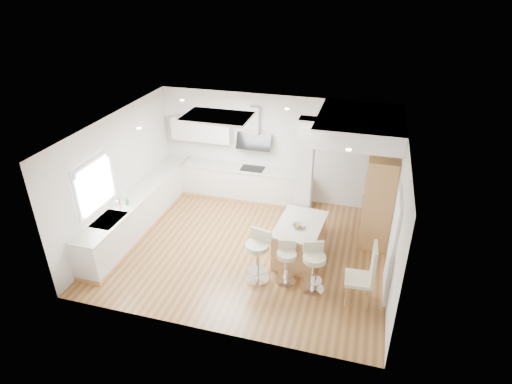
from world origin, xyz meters
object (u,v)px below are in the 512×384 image
(bar_stool_c, at_px, (314,265))
(bar_stool_b, at_px, (286,261))
(dining_chair, at_px, (366,273))
(bar_stool_a, at_px, (258,254))
(peninsula, at_px, (299,240))

(bar_stool_c, bearing_deg, bar_stool_b, 154.21)
(bar_stool_c, relative_size, dining_chair, 0.79)
(bar_stool_a, relative_size, bar_stool_c, 1.07)
(dining_chair, bearing_deg, bar_stool_c, 169.82)
(bar_stool_c, bearing_deg, dining_chair, -25.00)
(bar_stool_b, relative_size, dining_chair, 0.71)
(bar_stool_a, bearing_deg, peninsula, 66.94)
(bar_stool_a, bearing_deg, dining_chair, 8.62)
(peninsula, distance_m, bar_stool_b, 0.88)
(bar_stool_b, distance_m, dining_chair, 1.52)
(dining_chair, bearing_deg, bar_stool_a, 173.16)
(peninsula, distance_m, dining_chair, 1.78)
(peninsula, relative_size, bar_stool_c, 1.45)
(peninsula, distance_m, bar_stool_a, 1.15)
(bar_stool_c, height_order, dining_chair, dining_chair)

